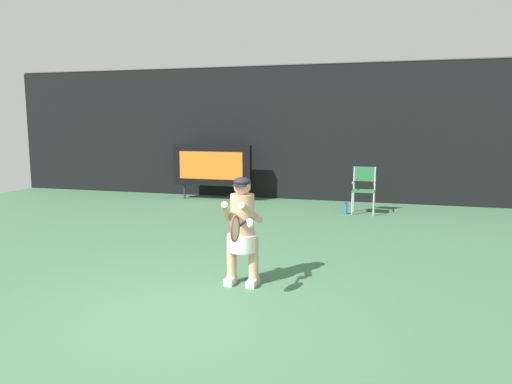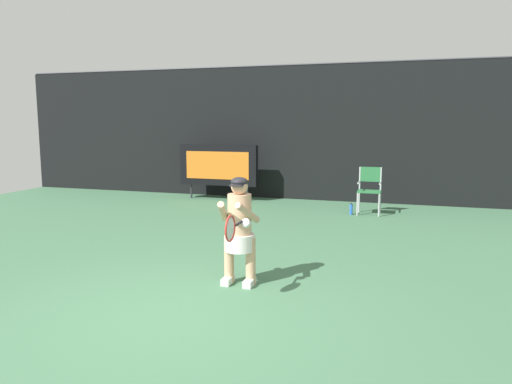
% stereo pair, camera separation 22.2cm
% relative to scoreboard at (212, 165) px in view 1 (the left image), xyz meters
% --- Properties ---
extents(ground, '(18.00, 22.00, 0.03)m').
position_rel_scoreboard_xyz_m(ground, '(2.48, -7.93, -0.96)').
color(ground, '#426E4D').
extents(backdrop_screen, '(18.00, 0.12, 3.66)m').
position_rel_scoreboard_xyz_m(backdrop_screen, '(2.48, 0.76, 0.86)').
color(backdrop_screen, black).
rests_on(backdrop_screen, ground).
extents(scoreboard, '(2.20, 0.21, 1.50)m').
position_rel_scoreboard_xyz_m(scoreboard, '(0.00, 0.00, 0.00)').
color(scoreboard, black).
rests_on(scoreboard, ground).
extents(umpire_chair, '(0.52, 0.44, 1.08)m').
position_rel_scoreboard_xyz_m(umpire_chair, '(4.10, -0.91, -0.33)').
color(umpire_chair, '#B7B7BC').
rests_on(umpire_chair, ground).
extents(water_bottle, '(0.07, 0.07, 0.27)m').
position_rel_scoreboard_xyz_m(water_bottle, '(3.72, -1.12, -0.82)').
color(water_bottle, blue).
rests_on(water_bottle, ground).
extents(tennis_player, '(0.53, 0.61, 1.42)m').
position_rel_scoreboard_xyz_m(tennis_player, '(2.86, -6.42, -0.19)').
color(tennis_player, white).
rests_on(tennis_player, ground).
extents(tennis_racket, '(0.03, 0.60, 0.31)m').
position_rel_scoreboard_xyz_m(tennis_racket, '(2.99, -7.09, -0.05)').
color(tennis_racket, black).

